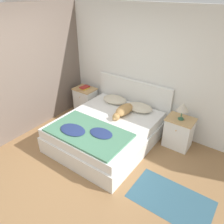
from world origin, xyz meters
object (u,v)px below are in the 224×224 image
at_px(pillow_right, 139,107).
at_px(book_stack, 85,88).
at_px(pillow_left, 115,99).
at_px(table_lamp, 183,107).
at_px(nightstand_right, 179,132).
at_px(nightstand_left, 85,100).
at_px(dog, 123,111).
at_px(bed, 106,132).

distance_m(pillow_right, book_stack, 1.52).
xyz_separation_m(pillow_left, table_lamp, (1.52, -0.02, 0.30)).
bearing_deg(nightstand_right, nightstand_left, 180.00).
distance_m(pillow_left, dog, 0.58).
bearing_deg(dog, nightstand_right, 18.04).
distance_m(nightstand_left, table_lamp, 2.48).
distance_m(pillow_left, table_lamp, 1.55).
xyz_separation_m(nightstand_left, nightstand_right, (2.42, 0.00, 0.00)).
distance_m(pillow_right, dog, 0.39).
height_order(nightstand_left, pillow_right, pillow_right).
bearing_deg(book_stack, pillow_right, 0.60).
xyz_separation_m(bed, pillow_left, (-0.32, 0.75, 0.32)).
bearing_deg(pillow_left, dog, -37.54).
relative_size(book_stack, table_lamp, 0.70).
bearing_deg(table_lamp, nightstand_left, 179.61).
bearing_deg(table_lamp, pillow_left, 179.11).
relative_size(nightstand_left, table_lamp, 1.82).
xyz_separation_m(nightstand_right, dog, (-1.06, -0.35, 0.30)).
xyz_separation_m(bed, pillow_right, (0.32, 0.75, 0.32)).
relative_size(pillow_right, dog, 0.78).
bearing_deg(dog, book_stack, 165.91).
bearing_deg(table_lamp, bed, -149.06).
relative_size(pillow_left, dog, 0.78).
xyz_separation_m(nightstand_left, table_lamp, (2.42, -0.02, 0.57)).
bearing_deg(bed, dog, 69.83).
relative_size(dog, table_lamp, 2.11).
xyz_separation_m(pillow_left, pillow_right, (0.63, 0.00, 0.00)).
bearing_deg(pillow_left, book_stack, -178.98).
distance_m(nightstand_left, pillow_right, 1.55).
height_order(bed, nightstand_right, nightstand_right).
xyz_separation_m(nightstand_right, pillow_right, (-0.89, 0.01, 0.27)).
height_order(nightstand_right, dog, dog).
relative_size(pillow_left, table_lamp, 1.65).
bearing_deg(bed, book_stack, 148.62).
relative_size(pillow_left, book_stack, 2.34).
height_order(pillow_right, book_stack, book_stack).
distance_m(nightstand_right, pillow_left, 1.55).
xyz_separation_m(nightstand_left, pillow_right, (1.52, 0.01, 0.27)).
bearing_deg(nightstand_left, dog, -14.36).
distance_m(bed, book_stack, 1.46).
bearing_deg(book_stack, dog, -14.09).
xyz_separation_m(dog, table_lamp, (1.06, 0.33, 0.27)).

